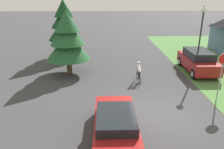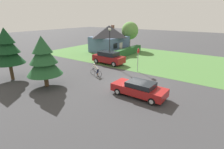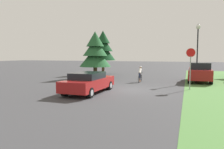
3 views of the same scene
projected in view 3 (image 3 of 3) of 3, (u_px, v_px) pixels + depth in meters
ground_plane at (129, 90)px, 15.55m from camera, size 140.00×140.00×0.00m
sedan_left_lane at (89, 82)px, 14.27m from camera, size 1.98×4.74×1.35m
cyclist at (140, 74)px, 19.82m from camera, size 0.44×1.66×1.47m
parked_suv_right at (200, 72)px, 20.01m from camera, size 2.07×4.76×1.79m
stop_sign at (191, 61)px, 15.33m from camera, size 0.64×0.07×2.95m
street_lamp at (198, 40)px, 19.44m from camera, size 0.39×0.39×5.23m
conifer_tall_near at (95, 52)px, 23.22m from camera, size 3.36×3.36×4.96m
conifer_tall_far at (103, 48)px, 28.00m from camera, size 3.20×3.20×5.58m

